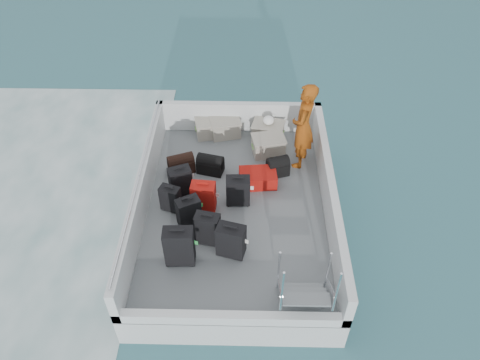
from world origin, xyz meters
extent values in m
plane|color=#184C54|center=(0.00, 0.00, 0.00)|extent=(160.00, 160.00, 0.00)
cube|color=silver|center=(0.00, 0.00, 0.30)|extent=(3.60, 5.00, 0.60)
cube|color=slate|center=(0.00, 0.00, 0.61)|extent=(3.30, 4.70, 0.02)
cube|color=silver|center=(-1.73, 0.00, 0.97)|extent=(0.14, 5.00, 0.70)
cube|color=silver|center=(1.73, 0.00, 0.97)|extent=(0.14, 5.00, 0.70)
cube|color=silver|center=(0.00, 2.43, 0.97)|extent=(3.60, 0.14, 0.70)
cube|color=silver|center=(0.00, -2.43, 0.72)|extent=(3.60, 0.14, 0.20)
cylinder|color=silver|center=(-1.73, 0.00, 1.37)|extent=(0.04, 4.80, 0.04)
cube|color=black|center=(-0.89, -1.31, 1.00)|extent=(0.50, 0.30, 0.76)
cube|color=black|center=(-1.20, -0.11, 0.90)|extent=(0.42, 0.32, 0.55)
cube|color=black|center=(-1.06, 0.34, 0.92)|extent=(0.48, 0.39, 0.61)
cube|color=black|center=(-0.46, -0.87, 0.94)|extent=(0.46, 0.32, 0.64)
cube|color=black|center=(-0.82, -0.47, 0.93)|extent=(0.48, 0.41, 0.61)
cube|color=#B0150D|center=(-0.59, -0.07, 0.93)|extent=(0.46, 0.30, 0.61)
cube|color=black|center=(-0.04, -1.12, 0.95)|extent=(0.53, 0.39, 0.65)
cube|color=black|center=(0.05, 0.09, 0.93)|extent=(0.45, 0.27, 0.62)
cube|color=#B0150D|center=(0.42, 0.64, 0.76)|extent=(0.76, 0.54, 0.29)
cube|color=#AAA394|center=(-0.63, 2.19, 0.80)|extent=(0.67, 0.52, 0.36)
cube|color=#AAA394|center=(-0.28, 2.20, 0.81)|extent=(0.70, 0.56, 0.37)
cube|color=#AAA394|center=(0.66, 2.08, 0.81)|extent=(0.72, 0.57, 0.39)
cube|color=#AAA394|center=(0.65, 1.58, 0.81)|extent=(0.72, 0.56, 0.39)
ellipsoid|color=yellow|center=(0.89, 1.66, 0.73)|extent=(0.28, 0.26, 0.22)
ellipsoid|color=white|center=(0.66, 2.08, 1.10)|extent=(0.24, 0.24, 0.18)
imported|color=#CD5A13|center=(1.30, 1.30, 1.55)|extent=(0.61, 0.78, 1.86)
camera|label=1|loc=(0.21, -6.14, 7.05)|focal=35.00mm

